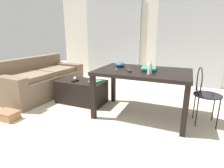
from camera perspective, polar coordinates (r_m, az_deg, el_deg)
ground_plane at (r=3.08m, az=1.55°, el=-9.12°), size 9.09×9.09×0.00m
wall_back at (r=5.00m, az=11.72°, el=16.03°), size 5.27×0.10×2.68m
curtains at (r=4.91m, az=11.37°, el=13.56°), size 3.60×0.03×2.25m
couch at (r=4.20m, az=-21.59°, el=1.05°), size 1.01×1.83×0.78m
coffee_table at (r=3.51m, az=-9.52°, el=-2.34°), size 0.89×0.50×0.43m
craft_table at (r=2.83m, az=9.63°, el=2.50°), size 1.41×0.91×0.75m
wire_chair at (r=2.88m, az=26.91°, el=-1.57°), size 0.38×0.40×0.84m
bottle_near at (r=2.54m, az=11.78°, el=4.84°), size 0.06×0.06×0.20m
bowl at (r=3.05m, az=2.61°, el=6.18°), size 0.16×0.16×0.08m
book_stack at (r=2.81m, az=11.56°, el=4.77°), size 0.26×0.32×0.05m
tv_remote_on_table at (r=2.72m, az=5.24°, el=4.29°), size 0.14×0.18×0.02m
scissors at (r=2.83m, az=1.28°, el=4.61°), size 0.05×0.10×0.00m
tv_remote_primary at (r=3.41m, az=-11.53°, el=1.01°), size 0.09×0.16×0.03m
tv_remote_secondary at (r=3.63m, az=-11.65°, el=1.85°), size 0.12×0.16×0.02m
magazine at (r=3.34m, az=-5.28°, el=0.87°), size 0.24×0.28×0.02m
shoebox at (r=3.28m, az=-30.11°, el=-8.49°), size 0.35×0.23×0.13m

